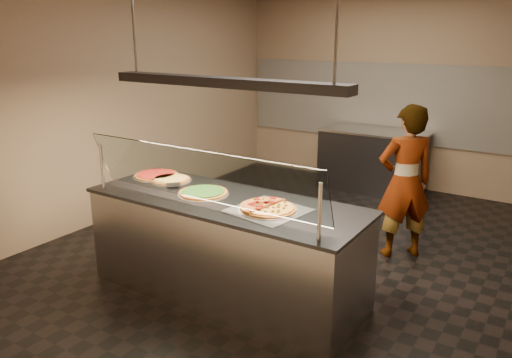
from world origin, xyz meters
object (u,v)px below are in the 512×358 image
Objects in this scene: half_pizza_sausage at (280,210)px; pizza_spatula at (168,182)px; serving_counter at (226,247)px; pizza_tomato at (157,175)px; half_pizza_pepperoni at (257,204)px; pizza_spinach at (204,192)px; perforated_tray at (268,210)px; pizza_cheese at (171,179)px; worker at (405,182)px; prep_table at (372,160)px; sneeze_guard at (199,176)px; heat_lamp_housing at (223,82)px.

half_pizza_sausage reaches higher than pizza_spatula.
serving_counter is 1.15m from pizza_tomato.
pizza_spinach is at bearing 175.11° from half_pizza_pepperoni.
perforated_tray is 1.58× the size of pizza_cheese.
pizza_spinach is 2.18m from worker.
pizza_cheese is 0.25× the size of worker.
pizza_cheese reaches higher than prep_table.
pizza_tomato is at bearing 171.14° from half_pizza_sausage.
pizza_spatula reaches higher than serving_counter.
serving_counter is 1.55× the size of worker.
half_pizza_pepperoni is 0.30× the size of worker.
pizza_cheese is 3.77m from prep_table.
half_pizza_sausage is (0.59, -0.05, 0.49)m from serving_counter.
worker reaches higher than half_pizza_pepperoni.
half_pizza_pepperoni is 0.62m from pizza_spinach.
pizza_spinach is (-0.73, 0.05, 0.01)m from perforated_tray.
worker is (1.33, 1.72, -0.12)m from pizza_spinach.
half_pizza_pepperoni is 1.05× the size of pizza_spinach.
half_pizza_sausage is 1.75× the size of pizza_spatula.
perforated_tray is (0.48, -0.05, 0.47)m from serving_counter.
sneeze_guard is at bearing -89.39° from prep_table.
pizza_tomato is (-0.78, 0.20, -0.00)m from pizza_spinach.
worker reaches higher than prep_table.
pizza_cheese is (-1.27, 0.22, 0.01)m from perforated_tray.
perforated_tray is 1.36× the size of pizza_spinach.
heat_lamp_housing is at bearing -89.34° from prep_table.
pizza_spinach is 1.16× the size of pizza_cheese.
pizza_spatula is at bearing 176.36° from half_pizza_sausage.
pizza_spinach is 0.80m from pizza_tomato.
half_pizza_sausage is 1.05× the size of pizza_spinach.
prep_table is (0.21, 3.82, -0.48)m from pizza_spinach.
sneeze_guard reaches higher than prep_table.
pizza_spinach reaches higher than serving_counter.
pizza_tomato is at bearing 168.58° from serving_counter.
heat_lamp_housing is at bearing -11.42° from pizza_tomato.
pizza_spinach is at bearing -16.73° from pizza_cheese.
pizza_cheese reaches higher than perforated_tray.
sneeze_guard reaches higher than pizza_spatula.
pizza_tomato is at bearing 165.56° from pizza_spinach.
heat_lamp_housing is at bearing -3.04° from pizza_spatula.
heat_lamp_housing is (0.71, -0.04, 0.99)m from pizza_spatula.
sneeze_guard is 0.63m from perforated_tray.
pizza_spinach is at bearing 176.46° from half_pizza_sausage.
pizza_spatula is (-0.71, 0.38, -0.27)m from sneeze_guard.
half_pizza_pepperoni is at bearing -7.10° from serving_counter.
pizza_cheese is at bearing -101.53° from prep_table.
heat_lamp_housing is (-0.37, 0.05, 0.99)m from half_pizza_pepperoni.
serving_counter is 5.43× the size of pizza_spinach.
prep_table is (-0.04, 4.17, -0.76)m from sneeze_guard.
serving_counter is at bearing 90.00° from sneeze_guard.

